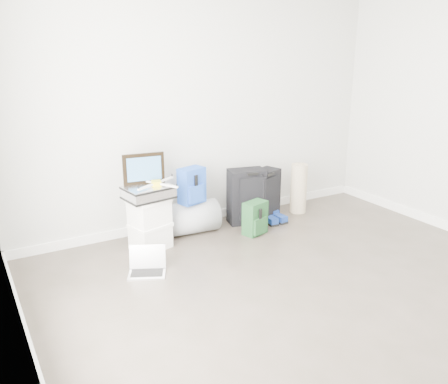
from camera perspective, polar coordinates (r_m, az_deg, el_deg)
ground at (r=3.92m, az=15.59°, el=-14.65°), size 5.00×5.00×0.00m
room_envelope at (r=3.37m, az=17.80°, el=11.17°), size 4.52×5.02×2.71m
boxes_stack at (r=4.93m, az=-8.90°, el=-3.76°), size 0.45×0.40×0.54m
briefcase at (r=4.82m, az=-9.08°, el=-0.04°), size 0.50×0.40×0.13m
painting at (r=4.85m, az=-9.63°, el=2.79°), size 0.42×0.09×0.32m
drone at (r=4.80m, az=-8.16°, el=1.07°), size 0.48×0.48×0.05m
duffel_bag at (r=5.31m, az=-3.92°, el=-3.07°), size 0.62×0.41×0.36m
blue_backpack at (r=5.16m, az=-3.86°, el=0.69°), size 0.32×0.27×0.39m
large_suitcase at (r=5.55m, az=2.75°, el=-0.53°), size 0.46×0.35×0.65m
green_backpack at (r=5.27m, az=3.80°, el=-3.22°), size 0.30×0.26×0.37m
carry_on at (r=5.68m, az=4.86°, el=-0.35°), size 0.44×0.35×0.61m
shoes at (r=5.68m, az=5.98°, el=-3.21°), size 0.25×0.28×0.09m
rolled_rug at (r=5.98m, az=8.96°, el=0.43°), size 0.20×0.20×0.62m
laptop at (r=4.52m, az=-9.23°, el=-8.83°), size 0.41×0.37×0.24m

